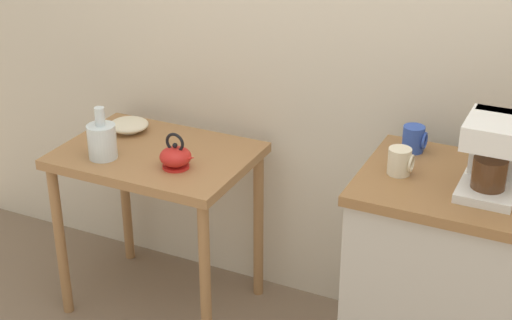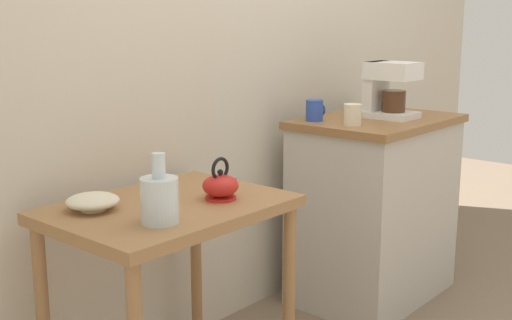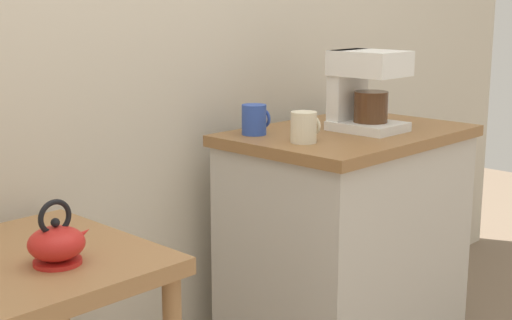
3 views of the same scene
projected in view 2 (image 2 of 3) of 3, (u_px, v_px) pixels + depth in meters
name	position (u px, v px, depth m)	size (l,w,h in m)	color
back_wall	(245.00, 5.00, 2.89)	(4.40, 0.10, 2.80)	beige
wooden_table	(170.00, 234.00, 2.20)	(0.77, 0.56, 0.74)	#9E7044
kitchen_counter	(374.00, 208.00, 3.17)	(0.80, 0.55, 0.88)	#BCB7AD
bowl_stoneware	(93.00, 201.00, 2.09)	(0.17, 0.17, 0.05)	beige
teakettle	(221.00, 186.00, 2.22)	(0.15, 0.12, 0.15)	red
glass_carafe_vase	(160.00, 198.00, 1.95)	(0.11, 0.11, 0.21)	silver
coffee_maker	(388.00, 87.00, 3.05)	(0.18, 0.22, 0.26)	white
mug_blue	(315.00, 110.00, 2.97)	(0.09, 0.08, 0.10)	#2D4CAD
mug_small_cream	(353.00, 115.00, 2.85)	(0.09, 0.08, 0.09)	beige
table_clock	(379.00, 99.00, 3.36)	(0.10, 0.05, 0.12)	#B2B5BA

